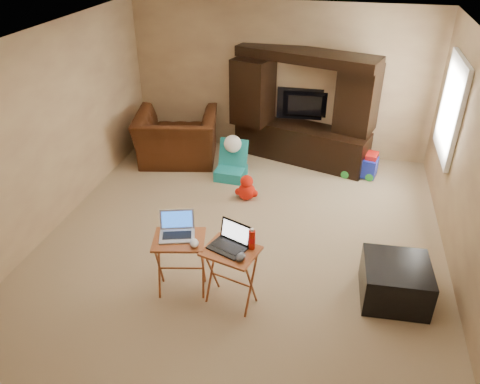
% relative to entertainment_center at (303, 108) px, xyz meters
% --- Properties ---
extents(floor, '(5.50, 5.50, 0.00)m').
position_rel_entertainment_center_xyz_m(floor, '(-0.44, -2.44, -0.92)').
color(floor, tan).
rests_on(floor, ground).
extents(ceiling, '(5.50, 5.50, 0.00)m').
position_rel_entertainment_center_xyz_m(ceiling, '(-0.44, -2.44, 1.58)').
color(ceiling, silver).
rests_on(ceiling, ground).
extents(wall_back, '(5.00, 0.00, 5.00)m').
position_rel_entertainment_center_xyz_m(wall_back, '(-0.44, 0.31, 0.33)').
color(wall_back, tan).
rests_on(wall_back, ground).
extents(wall_front, '(5.00, 0.00, 5.00)m').
position_rel_entertainment_center_xyz_m(wall_front, '(-0.44, -5.19, 0.33)').
color(wall_front, tan).
rests_on(wall_front, ground).
extents(wall_left, '(0.00, 5.50, 5.50)m').
position_rel_entertainment_center_xyz_m(wall_left, '(-2.94, -2.44, 0.33)').
color(wall_left, tan).
rests_on(wall_left, ground).
extents(wall_right, '(0.00, 5.50, 5.50)m').
position_rel_entertainment_center_xyz_m(wall_right, '(2.06, -2.44, 0.33)').
color(wall_right, tan).
rests_on(wall_right, ground).
extents(window_pane, '(0.00, 1.20, 1.20)m').
position_rel_entertainment_center_xyz_m(window_pane, '(2.04, -0.89, 0.48)').
color(window_pane, white).
rests_on(window_pane, ground).
extents(window_frame, '(0.06, 1.14, 1.34)m').
position_rel_entertainment_center_xyz_m(window_frame, '(2.02, -0.89, 0.48)').
color(window_frame, white).
rests_on(window_frame, ground).
extents(entertainment_center, '(2.31, 1.19, 1.83)m').
position_rel_entertainment_center_xyz_m(entertainment_center, '(0.00, 0.00, 0.00)').
color(entertainment_center, black).
rests_on(entertainment_center, floor).
extents(television, '(0.94, 0.18, 0.54)m').
position_rel_entertainment_center_xyz_m(television, '(0.00, 0.22, -0.04)').
color(television, black).
rests_on(television, entertainment_center).
extents(recliner, '(1.50, 1.37, 0.84)m').
position_rel_entertainment_center_xyz_m(recliner, '(-2.00, -0.53, -0.50)').
color(recliner, '#45220E').
rests_on(recliner, floor).
extents(child_rocker, '(0.47, 0.53, 0.59)m').
position_rel_entertainment_center_xyz_m(child_rocker, '(-0.99, -0.92, -0.62)').
color(child_rocker, teal).
rests_on(child_rocker, floor).
extents(plush_toy, '(0.35, 0.29, 0.39)m').
position_rel_entertainment_center_xyz_m(plush_toy, '(-0.61, -1.49, -0.72)').
color(plush_toy, red).
rests_on(plush_toy, floor).
extents(push_toy, '(0.67, 0.54, 0.44)m').
position_rel_entertainment_center_xyz_m(push_toy, '(0.97, -0.35, -0.70)').
color(push_toy, '#1627B4').
rests_on(push_toy, floor).
extents(ottoman, '(0.73, 0.73, 0.44)m').
position_rel_entertainment_center_xyz_m(ottoman, '(1.38, -3.15, -0.69)').
color(ottoman, black).
rests_on(ottoman, floor).
extents(tray_table_left, '(0.62, 0.53, 0.70)m').
position_rel_entertainment_center_xyz_m(tray_table_left, '(-0.89, -3.55, -0.57)').
color(tray_table_left, '#AD562A').
rests_on(tray_table_left, floor).
extents(tray_table_right, '(0.62, 0.55, 0.69)m').
position_rel_entertainment_center_xyz_m(tray_table_right, '(-0.32, -3.60, -0.57)').
color(tray_table_right, '#AD542A').
rests_on(tray_table_right, floor).
extents(laptop_left, '(0.44, 0.39, 0.24)m').
position_rel_entertainment_center_xyz_m(laptop_left, '(-0.92, -3.52, -0.10)').
color(laptop_left, '#ADAEB2').
rests_on(laptop_left, tray_table_left).
extents(laptop_right, '(0.45, 0.41, 0.24)m').
position_rel_entertainment_center_xyz_m(laptop_right, '(-0.36, -3.58, -0.11)').
color(laptop_right, black).
rests_on(laptop_right, tray_table_right).
extents(mouse_left, '(0.14, 0.17, 0.06)m').
position_rel_entertainment_center_xyz_m(mouse_left, '(-0.70, -3.62, -0.19)').
color(mouse_left, silver).
rests_on(mouse_left, tray_table_left).
extents(mouse_right, '(0.11, 0.15, 0.06)m').
position_rel_entertainment_center_xyz_m(mouse_right, '(-0.19, -3.72, -0.20)').
color(mouse_right, '#38383D').
rests_on(mouse_right, tray_table_right).
extents(water_bottle, '(0.07, 0.07, 0.21)m').
position_rel_entertainment_center_xyz_m(water_bottle, '(-0.12, -3.52, -0.12)').
color(water_bottle, red).
rests_on(water_bottle, tray_table_right).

